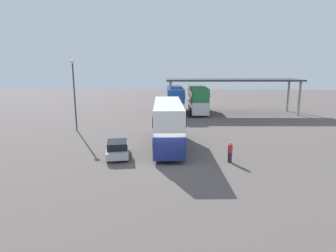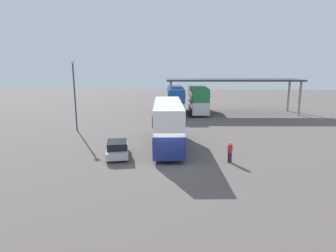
{
  "view_description": "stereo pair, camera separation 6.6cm",
  "coord_description": "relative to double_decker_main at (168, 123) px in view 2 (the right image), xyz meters",
  "views": [
    {
      "loc": [
        0.73,
        -21.13,
        7.52
      ],
      "look_at": [
        -0.31,
        4.8,
        2.0
      ],
      "focal_mm": 30.66,
      "sensor_mm": 36.0,
      "label": 1
    },
    {
      "loc": [
        0.8,
        -21.13,
        7.52
      ],
      "look_at": [
        -0.31,
        4.8,
        2.0
      ],
      "focal_mm": 30.66,
      "sensor_mm": 36.0,
      "label": 2
    }
  ],
  "objects": [
    {
      "name": "parked_hatchback",
      "position": [
        -4.11,
        -3.1,
        -1.63
      ],
      "size": [
        2.47,
        4.13,
        1.35
      ],
      "rotation": [
        0.0,
        0.0,
        1.77
      ],
      "color": "beige",
      "rests_on": "ground_plane"
    },
    {
      "name": "ground_plane",
      "position": [
        0.31,
        -4.81,
        -2.3
      ],
      "size": [
        140.0,
        140.0,
        0.0
      ],
      "primitive_type": "plane",
      "color": "#5D5350"
    },
    {
      "name": "depot_canopy",
      "position": [
        9.32,
        19.67,
        2.72
      ],
      "size": [
        20.83,
        6.13,
        5.38
      ],
      "rotation": [
        0.0,
        0.0,
        0.04
      ],
      "color": "#33353A",
      "rests_on": "ground_plane"
    },
    {
      "name": "pedestrian_waiting",
      "position": [
        5.05,
        -4.17,
        -1.48
      ],
      "size": [
        0.38,
        0.38,
        1.65
      ],
      "rotation": [
        0.0,
        0.0,
        5.27
      ],
      "color": "#262633",
      "rests_on": "ground_plane"
    },
    {
      "name": "lamppost_tall",
      "position": [
        -11.02,
        6.54,
        2.78
      ],
      "size": [
        0.44,
        0.44,
        8.11
      ],
      "color": "#33353A",
      "rests_on": "ground_plane"
    },
    {
      "name": "double_decker_mid_row",
      "position": [
        3.96,
        20.15,
        -0.02
      ],
      "size": [
        2.91,
        10.22,
        4.16
      ],
      "rotation": [
        0.0,
        0.0,
        1.61
      ],
      "color": "silver",
      "rests_on": "ground_plane"
    },
    {
      "name": "double_decker_near_canopy",
      "position": [
        0.32,
        19.51,
        -0.04
      ],
      "size": [
        3.05,
        11.1,
        4.12
      ],
      "rotation": [
        0.0,
        0.0,
        1.63
      ],
      "color": "white",
      "rests_on": "ground_plane"
    },
    {
      "name": "double_decker_main",
      "position": [
        0.0,
        0.0,
        0.0
      ],
      "size": [
        3.17,
        10.42,
        4.19
      ],
      "rotation": [
        0.0,
        0.0,
        1.63
      ],
      "color": "navy",
      "rests_on": "ground_plane"
    }
  ]
}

